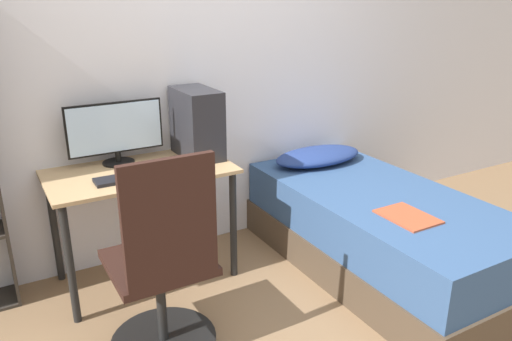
# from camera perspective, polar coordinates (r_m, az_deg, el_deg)

# --- Properties ---
(wall_back) EXTENTS (8.00, 0.05, 2.50)m
(wall_back) POSITION_cam_1_polar(r_m,az_deg,el_deg) (3.39, -7.51, 11.37)
(wall_back) COLOR silver
(wall_back) RESTS_ON ground_plane
(desk) EXTENTS (1.08, 0.60, 0.73)m
(desk) POSITION_cam_1_polar(r_m,az_deg,el_deg) (3.09, -12.97, -1.89)
(desk) COLOR tan
(desk) RESTS_ON ground_plane
(office_chair) EXTENTS (0.55, 0.55, 1.08)m
(office_chair) POSITION_cam_1_polar(r_m,az_deg,el_deg) (2.51, -10.50, -12.17)
(office_chair) COLOR black
(office_chair) RESTS_ON ground_plane
(bed) EXTENTS (0.93, 1.88, 0.53)m
(bed) POSITION_cam_1_polar(r_m,az_deg,el_deg) (3.36, 13.83, -6.80)
(bed) COLOR #4C3D2D
(bed) RESTS_ON ground_plane
(pillow) EXTENTS (0.70, 0.36, 0.11)m
(pillow) POSITION_cam_1_polar(r_m,az_deg,el_deg) (3.72, 7.12, 1.65)
(pillow) COLOR navy
(pillow) RESTS_ON bed
(magazine) EXTENTS (0.24, 0.32, 0.01)m
(magazine) POSITION_cam_1_polar(r_m,az_deg,el_deg) (2.95, 16.94, -5.07)
(magazine) COLOR #B24C2D
(magazine) RESTS_ON bed
(monitor) EXTENTS (0.58, 0.20, 0.38)m
(monitor) POSITION_cam_1_polar(r_m,az_deg,el_deg) (3.15, -15.75, 4.37)
(monitor) COLOR black
(monitor) RESTS_ON desk
(keyboard) EXTENTS (0.37, 0.13, 0.02)m
(keyboard) POSITION_cam_1_polar(r_m,az_deg,el_deg) (2.92, -14.46, -0.79)
(keyboard) COLOR black
(keyboard) RESTS_ON desk
(pc_tower) EXTENTS (0.22, 0.40, 0.43)m
(pc_tower) POSITION_cam_1_polar(r_m,az_deg,el_deg) (3.20, -6.79, 5.39)
(pc_tower) COLOR #232328
(pc_tower) RESTS_ON desk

